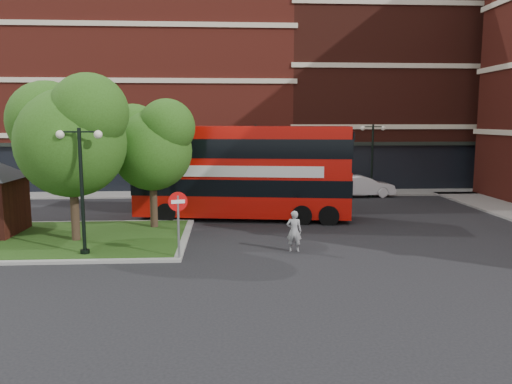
{
  "coord_description": "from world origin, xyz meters",
  "views": [
    {
      "loc": [
        0.01,
        -19.02,
        5.27
      ],
      "look_at": [
        1.38,
        3.7,
        2.0
      ],
      "focal_mm": 35.0,
      "sensor_mm": 36.0,
      "label": 1
    }
  ],
  "objects": [
    {
      "name": "tree_island_west",
      "position": [
        -6.6,
        2.58,
        4.79
      ],
      "size": [
        5.4,
        4.71,
        7.21
      ],
      "color": "#2D2116",
      "rests_on": "ground"
    },
    {
      "name": "terrace_far_right",
      "position": [
        14.0,
        24.0,
        8.0
      ],
      "size": [
        18.0,
        12.0,
        16.0
      ],
      "primitive_type": "cube",
      "color": "#471911",
      "rests_on": "ground"
    },
    {
      "name": "traffic_island",
      "position": [
        -8.0,
        3.0,
        0.07
      ],
      "size": [
        12.6,
        7.6,
        0.15
      ],
      "color": "gray",
      "rests_on": "ground"
    },
    {
      "name": "tree_island_east",
      "position": [
        -3.58,
        5.06,
        4.24
      ],
      "size": [
        4.46,
        3.9,
        6.29
      ],
      "color": "#2D2116",
      "rests_on": "ground"
    },
    {
      "name": "lamp_island",
      "position": [
        -5.5,
        0.2,
        2.83
      ],
      "size": [
        1.72,
        0.36,
        5.0
      ],
      "color": "black",
      "rests_on": "ground"
    },
    {
      "name": "bus",
      "position": [
        0.88,
        7.55,
        2.86
      ],
      "size": [
        11.68,
        4.28,
        4.36
      ],
      "rotation": [
        0.0,
        0.0,
        -0.15
      ],
      "color": "#B60D07",
      "rests_on": "ground"
    },
    {
      "name": "lamp_far_left",
      "position": [
        2.0,
        14.5,
        2.83
      ],
      "size": [
        1.72,
        0.36,
        5.0
      ],
      "color": "black",
      "rests_on": "ground"
    },
    {
      "name": "car_white",
      "position": [
        9.43,
        14.9,
        0.74
      ],
      "size": [
        4.56,
        1.76,
        1.48
      ],
      "primitive_type": "imported",
      "rotation": [
        0.0,
        0.0,
        1.61
      ],
      "color": "white",
      "rests_on": "ground"
    },
    {
      "name": "terrace_far_left",
      "position": [
        -8.0,
        24.0,
        7.0
      ],
      "size": [
        26.0,
        12.0,
        14.0
      ],
      "primitive_type": "cube",
      "color": "maroon",
      "rests_on": "ground"
    },
    {
      "name": "ground",
      "position": [
        0.0,
        0.0,
        0.0
      ],
      "size": [
        120.0,
        120.0,
        0.0
      ],
      "primitive_type": "plane",
      "color": "black",
      "rests_on": "ground"
    },
    {
      "name": "pavement_far",
      "position": [
        0.0,
        16.5,
        0.06
      ],
      "size": [
        44.0,
        3.0,
        0.12
      ],
      "primitive_type": "cube",
      "color": "slate",
      "rests_on": "ground"
    },
    {
      "name": "woman",
      "position": [
        2.73,
        0.54,
        0.84
      ],
      "size": [
        0.68,
        0.52,
        1.69
      ],
      "primitive_type": "imported",
      "rotation": [
        0.0,
        0.0,
        2.95
      ],
      "color": "gray",
      "rests_on": "ground"
    },
    {
      "name": "car_silver",
      "position": [
        -3.86,
        15.85,
        0.62
      ],
      "size": [
        3.76,
        1.76,
        1.24
      ],
      "primitive_type": "imported",
      "rotation": [
        0.0,
        0.0,
        1.49
      ],
      "color": "#B1B3B8",
      "rests_on": "ground"
    },
    {
      "name": "lamp_far_right",
      "position": [
        10.0,
        14.5,
        2.83
      ],
      "size": [
        1.72,
        0.36,
        5.0
      ],
      "color": "black",
      "rests_on": "ground"
    },
    {
      "name": "no_entry_sign",
      "position": [
        -1.8,
        -0.5,
        1.88
      ],
      "size": [
        0.72,
        0.25,
        2.63
      ],
      "rotation": [
        0.0,
        0.0,
        0.27
      ],
      "color": "slate",
      "rests_on": "ground"
    }
  ]
}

